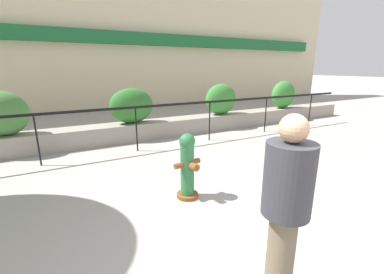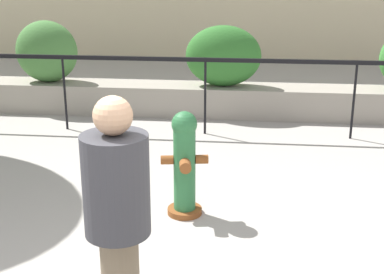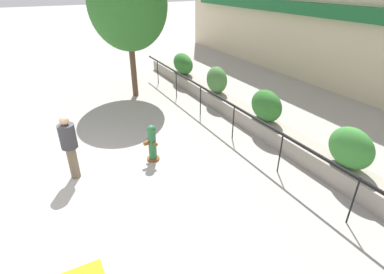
% 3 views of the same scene
% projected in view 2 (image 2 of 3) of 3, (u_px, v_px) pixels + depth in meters
% --- Properties ---
extents(planter_wall_low, '(18.00, 0.70, 0.50)m').
position_uv_depth(planter_wall_low, '(211.00, 100.00, 9.03)').
color(planter_wall_low, gray).
rests_on(planter_wall_low, ground).
extents(fence_railing_segment, '(15.00, 0.05, 1.15)m').
position_uv_depth(fence_railing_segment, '(205.00, 67.00, 7.75)').
color(fence_railing_segment, black).
rests_on(fence_railing_segment, ground).
extents(hedge_bush_1, '(1.07, 0.70, 1.05)m').
position_uv_depth(hedge_bush_1, '(47.00, 52.00, 9.09)').
color(hedge_bush_1, '#427538').
rests_on(hedge_bush_1, planter_wall_low).
extents(hedge_bush_2, '(1.25, 0.67, 1.00)m').
position_uv_depth(hedge_bush_2, '(223.00, 56.00, 8.78)').
color(hedge_bush_2, '#2D6B28').
rests_on(hedge_bush_2, planter_wall_low).
extents(fire_hydrant, '(0.48, 0.46, 1.08)m').
position_uv_depth(fire_hydrant, '(185.00, 163.00, 5.30)').
color(fire_hydrant, brown).
rests_on(fire_hydrant, ground).
extents(pedestrian, '(0.55, 0.55, 1.73)m').
position_uv_depth(pedestrian, '(118.00, 216.00, 3.21)').
color(pedestrian, brown).
rests_on(pedestrian, ground).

